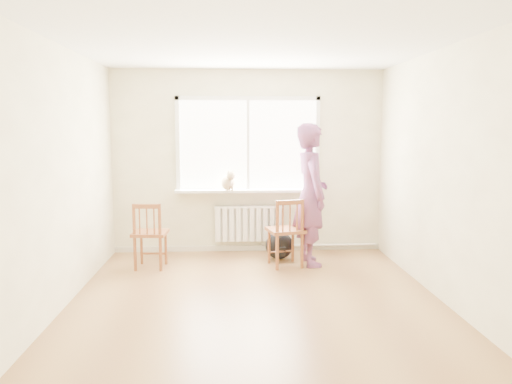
{
  "coord_description": "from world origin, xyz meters",
  "views": [
    {
      "loc": [
        -0.28,
        -5.16,
        1.86
      ],
      "look_at": [
        0.06,
        1.2,
        1.03
      ],
      "focal_mm": 35.0,
      "sensor_mm": 36.0,
      "label": 1
    }
  ],
  "objects": [
    {
      "name": "radiator",
      "position": [
        0.0,
        2.16,
        0.44
      ],
      "size": [
        1.0,
        0.12,
        0.55
      ],
      "color": "white",
      "rests_on": "back_wall"
    },
    {
      "name": "cat",
      "position": [
        -0.3,
        2.05,
        1.08
      ],
      "size": [
        0.28,
        0.45,
        0.31
      ],
      "rotation": [
        0.0,
        0.0,
        0.29
      ],
      "color": "beige",
      "rests_on": "windowsill"
    },
    {
      "name": "ceiling",
      "position": [
        0.0,
        0.0,
        2.7
      ],
      "size": [
        4.5,
        4.5,
        0.0
      ],
      "primitive_type": "plane",
      "rotation": [
        3.14,
        0.0,
        0.0
      ],
      "color": "white",
      "rests_on": "back_wall"
    },
    {
      "name": "chair_left",
      "position": [
        -1.34,
        1.34,
        0.45
      ],
      "size": [
        0.47,
        0.45,
        0.88
      ],
      "rotation": [
        0.0,
        0.0,
        3.06
      ],
      "color": "brown",
      "rests_on": "floor"
    },
    {
      "name": "floor",
      "position": [
        0.0,
        0.0,
        0.0
      ],
      "size": [
        4.5,
        4.5,
        0.0
      ],
      "primitive_type": "plane",
      "color": "olive",
      "rests_on": "ground"
    },
    {
      "name": "back_wall",
      "position": [
        0.0,
        2.25,
        1.35
      ],
      "size": [
        4.0,
        0.01,
        2.7
      ],
      "primitive_type": "cube",
      "color": "#F2EBC2",
      "rests_on": "ground"
    },
    {
      "name": "window",
      "position": [
        0.0,
        2.22,
        1.66
      ],
      "size": [
        2.12,
        0.05,
        1.42
      ],
      "color": "white",
      "rests_on": "back_wall"
    },
    {
      "name": "heating_pipe",
      "position": [
        1.25,
        2.19,
        0.08
      ],
      "size": [
        1.4,
        0.04,
        0.04
      ],
      "primitive_type": "cylinder",
      "rotation": [
        0.0,
        1.57,
        0.0
      ],
      "color": "silver",
      "rests_on": "back_wall"
    },
    {
      "name": "chair_right",
      "position": [
        0.48,
        1.33,
        0.47
      ],
      "size": [
        0.54,
        0.53,
        0.92
      ],
      "rotation": [
        0.0,
        0.0,
        3.37
      ],
      "color": "brown",
      "rests_on": "floor"
    },
    {
      "name": "person",
      "position": [
        0.82,
        1.46,
        0.96
      ],
      "size": [
        0.54,
        0.75,
        1.91
      ],
      "primitive_type": "imported",
      "rotation": [
        0.0,
        0.0,
        1.7
      ],
      "color": "#B93D5D",
      "rests_on": "floor"
    },
    {
      "name": "backpack",
      "position": [
        0.42,
        1.73,
        0.2
      ],
      "size": [
        0.47,
        0.42,
        0.39
      ],
      "primitive_type": "ellipsoid",
      "rotation": [
        0.0,
        0.0,
        0.39
      ],
      "color": "black",
      "rests_on": "floor"
    },
    {
      "name": "windowsill",
      "position": [
        0.0,
        2.14,
        0.93
      ],
      "size": [
        2.15,
        0.22,
        0.04
      ],
      "primitive_type": "cube",
      "color": "white",
      "rests_on": "back_wall"
    },
    {
      "name": "baseboard",
      "position": [
        0.0,
        2.23,
        0.04
      ],
      "size": [
        4.0,
        0.03,
        0.08
      ],
      "primitive_type": "cube",
      "color": "beige",
      "rests_on": "ground"
    }
  ]
}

